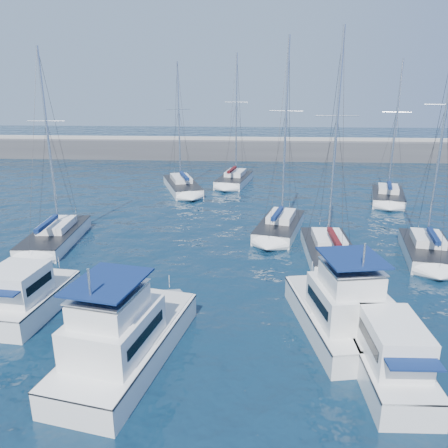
# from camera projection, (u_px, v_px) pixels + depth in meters

# --- Properties ---
(ground) EXTENTS (220.00, 220.00, 0.00)m
(ground) POSITION_uv_depth(u_px,v_px,m) (239.00, 319.00, 22.42)
(ground) COLOR black
(ground) RESTS_ON ground
(breakwater) EXTENTS (160.00, 6.00, 4.45)m
(breakwater) POSITION_uv_depth(u_px,v_px,m) (249.00, 152.00, 71.56)
(breakwater) COLOR #424244
(breakwater) RESTS_ON ground
(motor_yacht_port_outer) EXTENTS (3.46, 6.10, 3.20)m
(motor_yacht_port_outer) POSITION_uv_depth(u_px,v_px,m) (26.00, 298.00, 22.58)
(motor_yacht_port_outer) COLOR silver
(motor_yacht_port_outer) RESTS_ON ground
(motor_yacht_port_inner) EXTENTS (4.96, 9.17, 4.69)m
(motor_yacht_port_inner) POSITION_uv_depth(u_px,v_px,m) (124.00, 341.00, 18.46)
(motor_yacht_port_inner) COLOR silver
(motor_yacht_port_inner) RESTS_ON ground
(motor_yacht_stbd_inner) EXTENTS (4.60, 8.04, 4.69)m
(motor_yacht_stbd_inner) POSITION_uv_depth(u_px,v_px,m) (341.00, 312.00, 20.75)
(motor_yacht_stbd_inner) COLOR silver
(motor_yacht_stbd_inner) RESTS_ON ground
(motor_yacht_stbd_outer) EXTENTS (2.63, 6.94, 3.20)m
(motor_yacht_stbd_outer) POSITION_uv_depth(u_px,v_px,m) (386.00, 356.00, 17.75)
(motor_yacht_stbd_outer) COLOR silver
(motor_yacht_stbd_outer) RESTS_ON ground
(sailboat_mid_a) EXTENTS (3.61, 8.43, 14.40)m
(sailboat_mid_a) POSITION_uv_depth(u_px,v_px,m) (56.00, 236.00, 33.17)
(sailboat_mid_a) COLOR silver
(sailboat_mid_a) RESTS_ON ground
(sailboat_mid_c) EXTENTS (4.74, 8.18, 15.36)m
(sailboat_mid_c) POSITION_uv_depth(u_px,v_px,m) (280.00, 226.00, 35.52)
(sailboat_mid_c) COLOR silver
(sailboat_mid_c) RESTS_ON ground
(sailboat_mid_d) EXTENTS (3.20, 7.66, 15.35)m
(sailboat_mid_d) POSITION_uv_depth(u_px,v_px,m) (329.00, 250.00, 30.25)
(sailboat_mid_d) COLOR silver
(sailboat_mid_d) RESTS_ON ground
(sailboat_mid_e) EXTENTS (4.27, 7.32, 16.51)m
(sailboat_mid_e) POSITION_uv_depth(u_px,v_px,m) (427.00, 250.00, 30.31)
(sailboat_mid_e) COLOR silver
(sailboat_mid_e) RESTS_ON ground
(sailboat_back_a) EXTENTS (5.92, 9.78, 14.27)m
(sailboat_back_a) POSITION_uv_depth(u_px,v_px,m) (182.00, 186.00, 49.96)
(sailboat_back_a) COLOR silver
(sailboat_back_a) RESTS_ON ground
(sailboat_back_b) EXTENTS (4.60, 8.42, 15.37)m
(sailboat_back_b) POSITION_uv_depth(u_px,v_px,m) (234.00, 179.00, 53.20)
(sailboat_back_b) COLOR silver
(sailboat_back_b) RESTS_ON ground
(sailboat_back_c) EXTENTS (4.66, 7.63, 14.29)m
(sailboat_back_c) POSITION_uv_depth(u_px,v_px,m) (388.00, 196.00, 45.03)
(sailboat_back_c) COLOR silver
(sailboat_back_c) RESTS_ON ground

